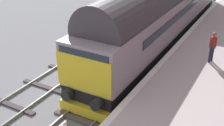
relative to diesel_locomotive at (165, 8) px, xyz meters
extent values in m
plane|color=slate|center=(0.00, -7.63, -2.49)|extent=(140.00, 140.00, 0.00)
cube|color=gray|center=(-0.72, -7.63, -2.41)|extent=(0.07, 60.00, 0.15)
cube|color=gray|center=(0.72, -7.63, -2.41)|extent=(0.07, 60.00, 0.15)
cube|color=#4D473D|center=(0.00, -10.00, -2.44)|extent=(2.50, 0.26, 0.09)
cube|color=#4D473D|center=(0.00, -8.42, -2.44)|extent=(2.50, 0.26, 0.09)
cube|color=#4D473D|center=(0.00, -6.84, -2.44)|extent=(2.50, 0.26, 0.09)
cube|color=#4D473D|center=(0.00, -5.26, -2.44)|extent=(2.50, 0.26, 0.09)
cube|color=#4D473D|center=(0.00, -3.68, -2.44)|extent=(2.50, 0.26, 0.09)
cube|color=#4D473D|center=(0.00, -2.11, -2.44)|extent=(2.50, 0.26, 0.09)
cube|color=#4D473D|center=(0.00, -0.53, -2.44)|extent=(2.50, 0.26, 0.09)
cube|color=#4D473D|center=(0.00, 1.05, -2.44)|extent=(2.50, 0.26, 0.09)
cube|color=#4D473D|center=(0.00, 2.63, -2.44)|extent=(2.50, 0.26, 0.09)
cube|color=#4D473D|center=(0.00, 4.21, -2.44)|extent=(2.50, 0.26, 0.09)
cube|color=#4D473D|center=(0.00, 5.79, -2.44)|extent=(2.50, 0.26, 0.09)
cube|color=#4D473D|center=(0.00, 7.37, -2.44)|extent=(2.50, 0.26, 0.09)
cube|color=#4D473D|center=(0.00, 8.95, -2.44)|extent=(2.50, 0.26, 0.09)
cube|color=#4D473D|center=(0.00, 10.53, -2.44)|extent=(2.50, 0.26, 0.09)
cube|color=#4D473D|center=(0.00, 12.10, -2.44)|extent=(2.50, 0.26, 0.09)
cube|color=slate|center=(-3.92, -7.63, -2.41)|extent=(0.07, 60.00, 0.15)
cube|color=slate|center=(-2.49, -7.63, -2.41)|extent=(0.07, 60.00, 0.15)
cube|color=#433B3D|center=(-3.20, -10.63, -2.44)|extent=(2.50, 0.26, 0.09)
cube|color=#433B3D|center=(-3.20, -8.63, -2.44)|extent=(2.50, 0.26, 0.09)
cube|color=#433B3D|center=(-3.20, -6.63, -2.44)|extent=(2.50, 0.26, 0.09)
cube|color=#433B3D|center=(-3.20, -4.63, -2.44)|extent=(2.50, 0.26, 0.09)
cube|color=#433B3D|center=(-3.20, -2.63, -2.44)|extent=(2.50, 0.26, 0.09)
cube|color=#433B3D|center=(-3.20, -0.63, -2.44)|extent=(2.50, 0.26, 0.09)
cube|color=#433B3D|center=(-3.20, 1.37, -2.44)|extent=(2.50, 0.26, 0.09)
cube|color=#433B3D|center=(-3.20, 3.37, -2.44)|extent=(2.50, 0.26, 0.09)
cube|color=#433B3D|center=(-3.20, 5.37, -2.44)|extent=(2.50, 0.26, 0.09)
cube|color=#433B3D|center=(-3.20, 7.37, -2.44)|extent=(2.50, 0.26, 0.09)
cube|color=#433B3D|center=(-3.20, 9.37, -2.44)|extent=(2.50, 0.26, 0.09)
cube|color=#433B3D|center=(-3.20, 11.37, -2.44)|extent=(2.50, 0.26, 0.09)
cube|color=#B5AAA9|center=(3.60, -7.63, -1.99)|extent=(4.00, 44.00, 1.00)
cube|color=white|center=(1.75, -7.63, -1.48)|extent=(0.30, 44.00, 0.01)
cube|color=black|center=(0.00, 0.04, -1.67)|extent=(2.56, 18.98, 0.60)
cube|color=gray|center=(0.00, 0.04, -0.32)|extent=(2.70, 18.98, 2.10)
cube|color=yellow|center=(0.00, -9.50, -0.47)|extent=(2.65, 0.08, 1.58)
cube|color=#232D3D|center=(0.00, -9.48, 0.26)|extent=(2.38, 0.04, 0.64)
cube|color=#232D3D|center=(1.37, 0.04, -0.02)|extent=(0.04, 13.29, 0.44)
cylinder|color=black|center=(-0.75, -9.71, -1.57)|extent=(0.48, 0.35, 0.48)
cylinder|color=black|center=(0.75, -9.71, -1.57)|extent=(0.48, 0.35, 0.48)
cube|color=yellow|center=(0.00, -9.56, -2.20)|extent=(2.43, 0.36, 0.47)
cylinder|color=black|center=(0.00, -7.71, -1.97)|extent=(1.64, 1.04, 1.04)
cylinder|color=black|center=(0.00, -6.61, -1.97)|extent=(1.64, 1.04, 1.04)
cylinder|color=black|center=(0.00, -5.51, -1.97)|extent=(1.64, 1.04, 1.04)
cylinder|color=black|center=(0.00, 5.58, -1.97)|extent=(1.64, 1.04, 1.04)
cylinder|color=black|center=(0.00, 6.68, -1.97)|extent=(1.64, 1.04, 1.04)
cylinder|color=black|center=(0.00, 7.78, -1.97)|extent=(1.64, 1.04, 1.04)
cylinder|color=#262941|center=(3.90, -3.66, -1.06)|extent=(0.13, 0.13, 0.84)
cylinder|color=#262941|center=(3.97, -3.47, -1.06)|extent=(0.13, 0.13, 0.84)
cylinder|color=maroon|center=(3.94, -3.56, -0.36)|extent=(0.44, 0.44, 0.56)
sphere|color=#8A6752|center=(3.94, -3.56, 0.05)|extent=(0.22, 0.22, 0.22)
cylinder|color=maroon|center=(3.86, -3.76, -0.36)|extent=(0.09, 0.09, 0.52)
cylinder|color=maroon|center=(4.01, -3.37, -0.36)|extent=(0.09, 0.09, 0.52)
camera|label=1|loc=(6.10, -17.99, 5.27)|focal=46.42mm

